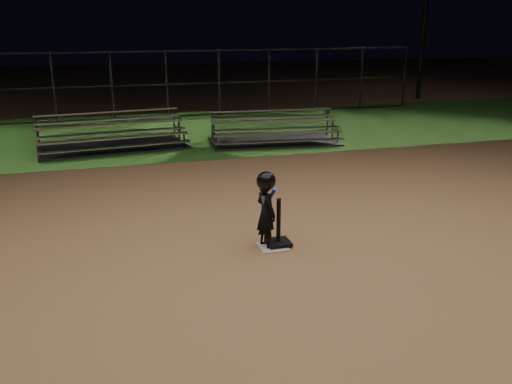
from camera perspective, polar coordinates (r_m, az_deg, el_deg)
name	(u,v)px	position (r m, az deg, el deg)	size (l,w,h in m)	color
ground	(273,248)	(8.98, 1.78, -5.80)	(80.00, 80.00, 0.00)	#AA764D
grass_strip	(180,132)	(18.37, -7.87, 6.18)	(60.00, 8.00, 0.01)	#2A5B1D
home_plate	(273,247)	(8.98, 1.78, -5.73)	(0.45, 0.45, 0.02)	beige
batting_tee	(278,236)	(9.00, 2.34, -4.60)	(0.38, 0.38, 0.78)	black
child_batter	(266,208)	(8.77, 1.05, -1.64)	(0.44, 0.66, 1.28)	black
bleacher_left	(113,142)	(16.34, -14.67, 5.09)	(4.30, 2.45, 1.01)	#B3B2B7
bleacher_right	(275,137)	(16.59, 1.95, 5.78)	(3.96, 2.21, 0.93)	#A4A4A9
backstop_fence	(167,84)	(21.13, -9.25, 10.99)	(20.08, 0.08, 2.50)	#38383D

